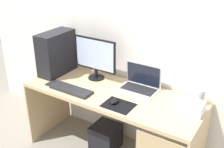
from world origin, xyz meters
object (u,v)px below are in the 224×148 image
Objects in this scene: pc_tower at (56,53)px; cell_phone at (52,83)px; monitor at (95,57)px; projector at (191,107)px; laptop at (140,85)px; mouse_left at (115,101)px; speaker at (200,97)px; keyboard at (71,90)px; subwoofer at (106,137)px.

pc_tower is 0.34m from cell_phone.
monitor is 2.32× the size of projector.
mouse_left is (-0.06, -0.35, -0.03)m from laptop.
keyboard is (-1.07, -0.39, -0.06)m from speaker.
keyboard is at bearing -96.89° from monitor.
speaker is at bearing 19.79° from keyboard.
projector is at bearing -14.70° from laptop.
subwoofer is (-0.24, 0.22, -0.62)m from mouse_left.
projector is 2.08× the size of mouse_left.
monitor is (0.42, 0.09, 0.01)m from pc_tower.
laptop is 0.64m from keyboard.
pc_tower reaches higher than monitor.
speaker is 1.38m from cell_phone.
monitor is at bearing 151.80° from subwoofer.
cell_phone is 0.80m from subwoofer.
cell_phone is (-0.30, -0.32, -0.23)m from monitor.
cell_phone is (0.13, -0.23, -0.22)m from pc_tower.
speaker reaches higher than projector.
keyboard is at bearing -145.12° from laptop.
keyboard reaches higher than cell_phone.
mouse_left reaches higher than cell_phone.
mouse_left is (0.84, -0.22, -0.20)m from pc_tower.
laptop is (0.91, 0.12, -0.17)m from pc_tower.
subwoofer is at bearing -170.50° from speaker.
projector is at bearing -1.15° from subwoofer.
mouse_left is (-0.61, -0.37, -0.05)m from speaker.
pc_tower reaches higher than laptop.
speaker is (1.03, 0.05, -0.16)m from monitor.
laptop is 0.72m from subwoofer.
speaker is (1.46, 0.14, -0.15)m from pc_tower.
pc_tower reaches higher than subwoofer.
monitor reaches higher than subwoofer.
mouse_left is at bearing -160.80° from projector.
speaker is at bearing 30.89° from mouse_left.
subwoofer is at bearing 48.19° from keyboard.
laptop reaches higher than keyboard.
monitor is 1.03m from projector.
mouse_left is at bearing 0.39° from cell_phone.
cell_phone is 0.48× the size of subwoofer.
monitor is at bearing 142.94° from mouse_left.
laptop is at bearing 34.88° from keyboard.
cell_phone is (-0.72, -0.00, -0.02)m from mouse_left.
mouse_left is at bearing -42.42° from subwoofer.
cell_phone is (-1.33, -0.37, -0.07)m from speaker.
laptop is 0.55m from projector.
laptop is at bearing 3.27° from monitor.
pc_tower is 4.60× the size of mouse_left.
speaker is at bearing 5.60° from pc_tower.
projector is 1.33m from cell_phone.
monitor reaches higher than keyboard.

